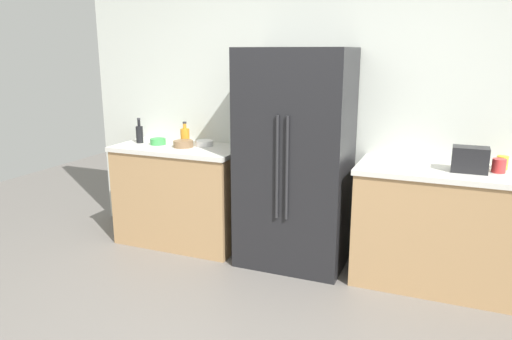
# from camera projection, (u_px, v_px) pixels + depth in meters

# --- Properties ---
(kitchen_back_panel) EXTENTS (4.73, 0.10, 2.85)m
(kitchen_back_panel) POSITION_uv_depth(u_px,v_px,m) (326.00, 93.00, 4.13)
(kitchen_back_panel) COLOR silver
(kitchen_back_panel) RESTS_ON ground_plane
(counter_left) EXTENTS (1.18, 0.62, 0.93)m
(counter_left) POSITION_uv_depth(u_px,v_px,m) (181.00, 194.00, 4.51)
(counter_left) COLOR tan
(counter_left) RESTS_ON ground_plane
(counter_right) EXTENTS (1.40, 0.62, 0.93)m
(counter_right) POSITION_uv_depth(u_px,v_px,m) (449.00, 229.00, 3.64)
(counter_right) COLOR tan
(counter_right) RESTS_ON ground_plane
(refrigerator) EXTENTS (0.88, 0.64, 1.80)m
(refrigerator) POSITION_uv_depth(u_px,v_px,m) (295.00, 160.00, 3.97)
(refrigerator) COLOR black
(refrigerator) RESTS_ON ground_plane
(toaster) EXTENTS (0.25, 0.16, 0.18)m
(toaster) POSITION_uv_depth(u_px,v_px,m) (470.00, 159.00, 3.44)
(toaster) COLOR black
(toaster) RESTS_ON counter_right
(bottle_a) EXTENTS (0.08, 0.08, 0.21)m
(bottle_a) POSITION_uv_depth(u_px,v_px,m) (185.00, 135.00, 4.50)
(bottle_a) COLOR orange
(bottle_a) RESTS_ON counter_left
(bottle_b) EXTENTS (0.07, 0.07, 0.24)m
(bottle_b) POSITION_uv_depth(u_px,v_px,m) (140.00, 134.00, 4.53)
(bottle_b) COLOR black
(bottle_b) RESTS_ON counter_left
(cup_b) EXTENTS (0.08, 0.08, 0.10)m
(cup_b) POSITION_uv_depth(u_px,v_px,m) (502.00, 163.00, 3.52)
(cup_b) COLOR yellow
(cup_b) RESTS_ON counter_right
(cup_c) EXTENTS (0.10, 0.10, 0.10)m
(cup_c) POSITION_uv_depth(u_px,v_px,m) (499.00, 166.00, 3.43)
(cup_c) COLOR red
(cup_c) RESTS_ON counter_right
(bowl_a) EXTENTS (0.16, 0.16, 0.05)m
(bowl_a) POSITION_uv_depth(u_px,v_px,m) (204.00, 143.00, 4.40)
(bowl_a) COLOR white
(bowl_a) RESTS_ON counter_left
(bowl_b) EXTENTS (0.18, 0.18, 0.06)m
(bowl_b) POSITION_uv_depth(u_px,v_px,m) (183.00, 144.00, 4.34)
(bowl_b) COLOR brown
(bowl_b) RESTS_ON counter_left
(bowl_c) EXTENTS (0.14, 0.14, 0.06)m
(bowl_c) POSITION_uv_depth(u_px,v_px,m) (158.00, 142.00, 4.46)
(bowl_c) COLOR green
(bowl_c) RESTS_ON counter_left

